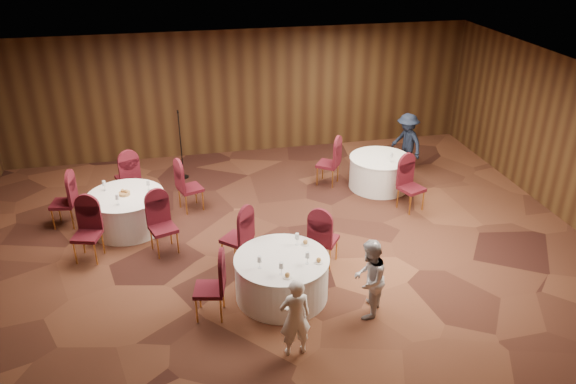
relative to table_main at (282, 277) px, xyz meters
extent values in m
plane|color=black|center=(0.25, 1.42, -0.38)|extent=(12.00, 12.00, 0.00)
plane|color=silver|center=(0.25, 1.42, 2.82)|extent=(12.00, 12.00, 0.00)
plane|color=black|center=(0.25, 6.42, 1.22)|extent=(12.00, 0.00, 12.00)
plane|color=black|center=(0.25, -3.58, 1.22)|extent=(12.00, 0.00, 12.00)
plane|color=black|center=(6.25, 1.42, 1.22)|extent=(0.00, 10.00, 10.00)
cylinder|color=white|center=(0.00, 0.00, -0.02)|extent=(1.53, 1.53, 0.72)
cylinder|color=white|center=(0.00, 0.00, 0.35)|extent=(1.56, 1.56, 0.03)
cylinder|color=white|center=(-2.60, 2.87, -0.02)|extent=(1.50, 1.50, 0.72)
cylinder|color=white|center=(-2.60, 2.87, 0.35)|extent=(1.53, 1.53, 0.03)
cylinder|color=white|center=(3.04, 3.59, -0.02)|extent=(1.38, 1.38, 0.72)
cylinder|color=white|center=(3.04, 3.59, 0.35)|extent=(1.41, 1.41, 0.03)
cylinder|color=silver|center=(-0.09, -0.43, 0.37)|extent=(0.06, 0.06, 0.01)
cylinder|color=silver|center=(-0.09, -0.43, 0.43)|extent=(0.01, 0.01, 0.11)
cone|color=silver|center=(-0.09, -0.43, 0.53)|extent=(0.08, 0.08, 0.10)
cylinder|color=silver|center=(0.37, -0.23, 0.37)|extent=(0.06, 0.06, 0.01)
cylinder|color=silver|center=(0.37, -0.23, 0.43)|extent=(0.01, 0.01, 0.11)
cone|color=silver|center=(0.37, -0.23, 0.53)|extent=(0.08, 0.08, 0.10)
cylinder|color=silver|center=(-0.39, -0.19, 0.37)|extent=(0.06, 0.06, 0.01)
cylinder|color=silver|center=(-0.39, -0.19, 0.43)|extent=(0.01, 0.01, 0.11)
cone|color=silver|center=(-0.39, -0.19, 0.53)|extent=(0.08, 0.08, 0.10)
cylinder|color=silver|center=(0.34, 0.36, 0.37)|extent=(0.06, 0.06, 0.01)
cylinder|color=silver|center=(0.34, 0.36, 0.43)|extent=(0.01, 0.01, 0.11)
cone|color=silver|center=(0.34, 0.36, 0.53)|extent=(0.08, 0.08, 0.10)
cylinder|color=white|center=(-0.02, -0.53, 0.37)|extent=(0.15, 0.15, 0.01)
sphere|color=#9E6B33|center=(-0.02, -0.53, 0.41)|extent=(0.08, 0.08, 0.08)
cylinder|color=white|center=(0.56, -0.23, 0.37)|extent=(0.15, 0.15, 0.01)
sphere|color=#9E6B33|center=(0.56, -0.23, 0.41)|extent=(0.08, 0.08, 0.08)
cylinder|color=white|center=(0.48, 0.34, 0.37)|extent=(0.15, 0.15, 0.01)
sphere|color=#9E6B33|center=(0.48, 0.34, 0.41)|extent=(0.08, 0.08, 0.08)
cylinder|color=silver|center=(-2.13, 2.99, 0.37)|extent=(0.06, 0.06, 0.01)
cylinder|color=silver|center=(-2.13, 2.99, 0.43)|extent=(0.01, 0.01, 0.11)
cone|color=silver|center=(-2.13, 2.99, 0.53)|extent=(0.08, 0.08, 0.10)
cylinder|color=silver|center=(-2.99, 3.15, 0.37)|extent=(0.06, 0.06, 0.01)
cylinder|color=silver|center=(-2.99, 3.15, 0.43)|extent=(0.01, 0.01, 0.11)
cone|color=silver|center=(-2.99, 3.15, 0.53)|extent=(0.08, 0.08, 0.10)
cylinder|color=silver|center=(-2.70, 2.48, 0.37)|extent=(0.06, 0.06, 0.01)
cylinder|color=silver|center=(-2.70, 2.48, 0.43)|extent=(0.01, 0.01, 0.11)
cone|color=silver|center=(-2.70, 2.48, 0.53)|extent=(0.08, 0.08, 0.10)
cylinder|color=#97683C|center=(-2.60, 2.87, 0.39)|extent=(0.22, 0.22, 0.06)
sphere|color=#9E6B33|center=(-2.63, 2.89, 0.45)|extent=(0.07, 0.07, 0.07)
sphere|color=#9E6B33|center=(-2.56, 2.85, 0.45)|extent=(0.07, 0.07, 0.07)
cylinder|color=silver|center=(3.19, 3.32, 0.37)|extent=(0.06, 0.06, 0.01)
cylinder|color=silver|center=(3.19, 3.32, 0.43)|extent=(0.01, 0.01, 0.11)
cone|color=silver|center=(3.19, 3.32, 0.53)|extent=(0.08, 0.08, 0.10)
cylinder|color=black|center=(-1.40, 5.06, -0.37)|extent=(0.24, 0.24, 0.02)
cylinder|color=black|center=(-1.40, 5.06, 0.47)|extent=(0.02, 0.02, 1.65)
cylinder|color=black|center=(-1.40, 5.11, 1.27)|extent=(0.04, 0.12, 0.04)
imported|color=white|center=(-0.08, -1.36, 0.26)|extent=(0.49, 0.34, 1.27)
imported|color=silver|center=(1.23, -0.75, 0.29)|extent=(0.77, 0.82, 1.34)
imported|color=black|center=(4.00, 4.36, 0.35)|extent=(0.82, 1.07, 1.45)
camera|label=1|loc=(-1.50, -7.49, 5.43)|focal=35.00mm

